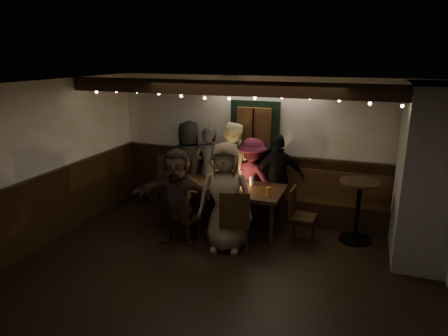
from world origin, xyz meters
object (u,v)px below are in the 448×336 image
at_px(person_g, 226,197).
at_px(person_d, 252,178).
at_px(dining_table, 220,189).
at_px(person_e, 278,178).
at_px(chair_near_left, 183,215).
at_px(high_top, 358,203).
at_px(person_a, 189,164).
at_px(person_b, 209,169).
at_px(chair_end, 298,211).
at_px(chair_near_right, 235,218).
at_px(person_c, 231,169).
at_px(person_f, 178,197).

bearing_deg(person_g, person_d, 79.10).
bearing_deg(dining_table, person_e, 39.11).
distance_m(chair_near_left, high_top, 2.85).
bearing_deg(person_a, person_b, 159.13).
relative_size(chair_end, person_a, 0.51).
distance_m(chair_near_right, person_b, 1.85).
distance_m(chair_near_right, person_e, 1.53).
xyz_separation_m(person_c, person_e, (0.90, 0.00, -0.09)).
bearing_deg(chair_near_left, chair_near_right, -3.62).
height_order(chair_near_left, person_a, person_a).
distance_m(person_a, person_e, 1.82).
height_order(chair_near_right, person_g, person_g).
xyz_separation_m(chair_near_right, person_b, (-1.03, 1.51, 0.26)).
xyz_separation_m(high_top, person_e, (-1.42, 0.41, 0.15)).
xyz_separation_m(chair_end, high_top, (0.92, 0.29, 0.15)).
height_order(chair_end, person_f, person_f).
height_order(chair_near_left, chair_near_right, chair_near_right).
height_order(dining_table, person_d, person_d).
xyz_separation_m(dining_table, person_d, (0.39, 0.68, 0.04)).
xyz_separation_m(high_top, person_d, (-1.90, 0.38, 0.10)).
height_order(chair_near_left, person_d, person_d).
xyz_separation_m(chair_near_right, person_a, (-1.48, 1.56, 0.30)).
bearing_deg(dining_table, person_g, -62.97).
distance_m(person_b, person_g, 1.69).
bearing_deg(person_c, chair_near_right, 110.62).
bearing_deg(person_f, person_c, 63.54).
distance_m(chair_near_left, person_g, 0.84).
distance_m(dining_table, chair_end, 1.38).
height_order(chair_end, person_g, person_g).
relative_size(chair_near_right, person_c, 0.57).
bearing_deg(person_d, chair_end, 160.58).
relative_size(chair_end, person_e, 0.55).
bearing_deg(chair_near_left, person_a, 111.11).
bearing_deg(high_top, chair_near_right, -148.52).
height_order(person_d, person_e, person_e).
bearing_deg(chair_near_left, person_c, 76.84).
relative_size(chair_near_right, person_e, 0.63).
bearing_deg(chair_near_right, person_g, 159.82).
relative_size(chair_near_left, person_g, 0.48).
height_order(dining_table, chair_near_left, dining_table).
bearing_deg(person_e, high_top, 139.41).
distance_m(person_c, person_e, 0.91).
distance_m(person_e, person_g, 1.50).
bearing_deg(chair_near_left, person_g, 0.47).
distance_m(chair_end, high_top, 0.98).
height_order(person_a, person_e, person_a).
xyz_separation_m(high_top, person_g, (-1.92, -1.01, 0.21)).
height_order(chair_near_left, person_b, person_b).
height_order(person_a, person_d, person_a).
bearing_deg(person_b, chair_near_right, 119.33).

